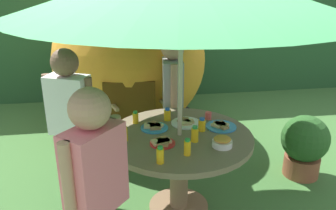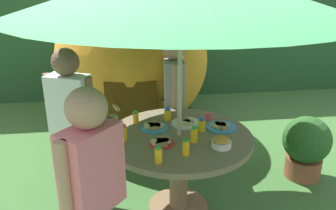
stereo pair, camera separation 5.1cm
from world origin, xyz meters
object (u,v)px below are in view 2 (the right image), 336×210
(plate_mid_left, at_px, (221,126))
(wooden_chair, at_px, (132,105))
(plate_center_back, at_px, (161,142))
(cup_near, at_px, (209,116))
(plate_far_left, at_px, (154,127))
(dome_tent, at_px, (132,60))
(garden_table, at_px, (179,151))
(child_in_pink_shirt, at_px, (92,170))
(juice_bottle_center_front, at_px, (123,133))
(juice_bottle_spot_a, at_px, (202,125))
(juice_bottle_near_right, at_px, (168,115))
(juice_bottle_back_edge, at_px, (186,148))
(juice_bottle_near_left, at_px, (158,155))
(snack_bowl, at_px, (221,142))
(child_in_grey_shirt, at_px, (174,85))
(plate_front_edge, at_px, (186,123))
(juice_bottle_far_right, at_px, (194,135))
(potted_plant, at_px, (306,145))
(juice_bottle_mid_right, at_px, (136,117))
(child_in_white_shirt, at_px, (70,105))

(plate_mid_left, bearing_deg, wooden_chair, 124.26)
(plate_center_back, xyz_separation_m, cup_near, (0.47, 0.41, 0.02))
(plate_far_left, bearing_deg, wooden_chair, 98.74)
(cup_near, bearing_deg, dome_tent, 111.25)
(garden_table, bearing_deg, plate_center_back, -138.02)
(wooden_chair, relative_size, plate_far_left, 4.40)
(child_in_pink_shirt, xyz_separation_m, juice_bottle_center_front, (0.18, 0.68, -0.10))
(wooden_chair, distance_m, dome_tent, 0.79)
(juice_bottle_spot_a, bearing_deg, juice_bottle_near_right, 133.63)
(wooden_chair, bearing_deg, juice_bottle_back_edge, -93.90)
(dome_tent, distance_m, juice_bottle_near_left, 2.26)
(snack_bowl, bearing_deg, juice_bottle_center_front, 164.15)
(child_in_grey_shirt, bearing_deg, juice_bottle_back_edge, 1.23)
(garden_table, xyz_separation_m, plate_center_back, (-0.16, -0.14, 0.16))
(wooden_chair, bearing_deg, child_in_pink_shirt, -115.47)
(plate_front_edge, xyz_separation_m, juice_bottle_near_right, (-0.15, 0.10, 0.04))
(plate_far_left, distance_m, juice_bottle_center_front, 0.32)
(wooden_chair, height_order, cup_near, wooden_chair)
(child_in_pink_shirt, xyz_separation_m, juice_bottle_far_right, (0.72, 0.59, -0.11))
(garden_table, distance_m, plate_center_back, 0.27)
(plate_mid_left, relative_size, juice_bottle_far_right, 2.01)
(plate_center_back, distance_m, plate_front_edge, 0.43)
(plate_far_left, height_order, juice_bottle_near_left, juice_bottle_near_left)
(juice_bottle_center_front, bearing_deg, potted_plant, 12.34)
(wooden_chair, distance_m, juice_bottle_spot_a, 1.22)
(child_in_grey_shirt, xyz_separation_m, cup_near, (0.23, -0.54, -0.13))
(child_in_grey_shirt, bearing_deg, juice_bottle_near_left, -7.76)
(plate_front_edge, bearing_deg, juice_bottle_center_front, -155.19)
(child_in_pink_shirt, distance_m, juice_bottle_near_left, 0.53)
(dome_tent, xyz_separation_m, juice_bottle_far_right, (0.40, -1.98, -0.12))
(juice_bottle_far_right, height_order, juice_bottle_center_front, juice_bottle_center_front)
(snack_bowl, relative_size, plate_center_back, 0.78)
(cup_near, bearing_deg, juice_bottle_mid_right, 178.93)
(snack_bowl, bearing_deg, child_in_white_shirt, 151.62)
(dome_tent, distance_m, plate_mid_left, 1.88)
(child_in_grey_shirt, bearing_deg, potted_plant, 74.37)
(child_in_grey_shirt, height_order, plate_mid_left, child_in_grey_shirt)
(juice_bottle_back_edge, bearing_deg, juice_bottle_spot_a, 62.36)
(wooden_chair, relative_size, child_in_pink_shirt, 0.74)
(garden_table, bearing_deg, juice_bottle_spot_a, 13.36)
(garden_table, distance_m, plate_front_edge, 0.27)
(plate_mid_left, relative_size, juice_bottle_mid_right, 2.34)
(plate_far_left, bearing_deg, juice_bottle_near_left, -92.27)
(garden_table, distance_m, plate_mid_left, 0.41)
(child_in_pink_shirt, distance_m, juice_bottle_center_front, 0.71)
(child_in_grey_shirt, xyz_separation_m, juice_bottle_spot_a, (0.12, -0.77, -0.11))
(dome_tent, bearing_deg, juice_bottle_back_edge, -78.96)
(garden_table, relative_size, snack_bowl, 7.75)
(plate_center_back, relative_size, cup_near, 2.96)
(juice_bottle_near_right, xyz_separation_m, juice_bottle_back_edge, (0.05, -0.64, 0.01))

